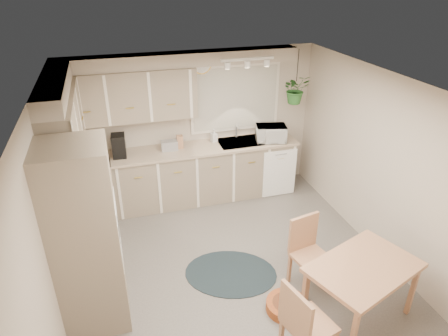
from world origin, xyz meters
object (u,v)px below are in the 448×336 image
at_px(dining_table, 359,292).
at_px(chair_back, 312,256).
at_px(chair_left, 310,323).
at_px(microwave, 271,132).
at_px(braided_rug, 231,273).
at_px(pet_bed, 287,306).

bearing_deg(dining_table, chair_back, 115.32).
bearing_deg(chair_left, microwave, 150.41).
bearing_deg(chair_back, dining_table, 103.90).
bearing_deg(braided_rug, dining_table, -43.03).
xyz_separation_m(chair_back, braided_rug, (-0.85, 0.47, -0.45)).
bearing_deg(microwave, chair_back, -86.57).
relative_size(chair_left, pet_bed, 1.99).
relative_size(dining_table, braided_rug, 0.97).
bearing_deg(braided_rug, microwave, 55.64).
height_order(dining_table, pet_bed, dining_table).
xyz_separation_m(dining_table, chair_left, (-0.77, -0.32, 0.11)).
height_order(chair_back, microwave, microwave).
height_order(chair_left, braided_rug, chair_left).
relative_size(chair_back, microwave, 1.89).
relative_size(dining_table, microwave, 2.38).
bearing_deg(pet_bed, braided_rug, 119.82).
bearing_deg(braided_rug, chair_left, -75.35).
xyz_separation_m(chair_back, pet_bed, (-0.42, -0.28, -0.40)).
distance_m(braided_rug, microwave, 2.48).
height_order(dining_table, chair_left, chair_left).
bearing_deg(braided_rug, pet_bed, -60.18).
xyz_separation_m(pet_bed, microwave, (0.82, 2.59, 1.05)).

